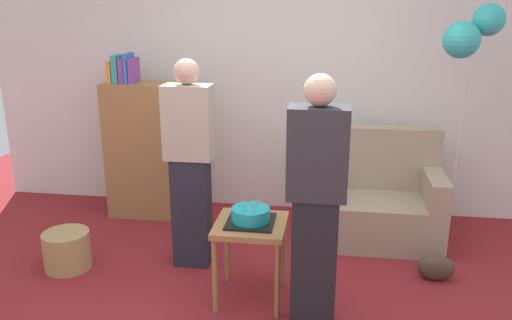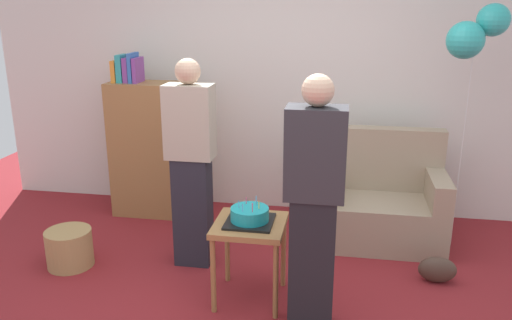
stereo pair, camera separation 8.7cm
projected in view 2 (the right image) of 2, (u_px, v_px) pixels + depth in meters
ground_plane at (254, 318)px, 3.46m from camera, size 8.00×8.00×0.00m
wall_back at (291, 74)px, 5.00m from camera, size 6.00×0.10×2.70m
couch at (378, 202)px, 4.54m from camera, size 1.10×0.70×0.96m
bookshelf at (153, 148)px, 5.01m from camera, size 0.80×0.36×1.57m
side_table at (250, 234)px, 3.56m from camera, size 0.48×0.48×0.58m
birthday_cake at (250, 216)px, 3.52m from camera, size 0.32×0.32×0.17m
person_blowing_candles at (191, 164)px, 3.98m from camera, size 0.36×0.22×1.63m
person_holding_cake at (314, 205)px, 3.16m from camera, size 0.36×0.22×1.63m
wicker_basket at (69, 248)px, 4.11m from camera, size 0.36×0.36×0.30m
handbag at (437, 270)px, 3.88m from camera, size 0.28×0.14×0.20m
balloon_bunch at (476, 32)px, 3.97m from camera, size 0.47×0.35×2.01m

